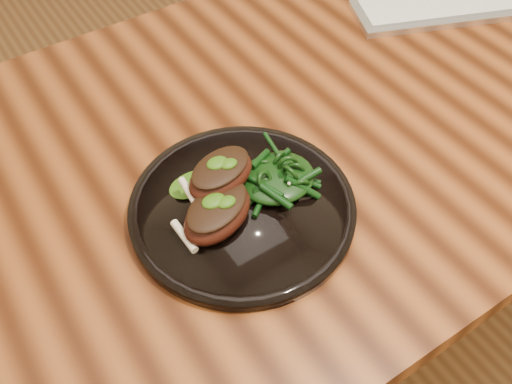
# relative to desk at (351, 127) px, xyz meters

# --- Properties ---
(desk) EXTENTS (1.60, 0.80, 0.75)m
(desk) POSITION_rel_desk_xyz_m (0.00, 0.00, 0.00)
(desk) COLOR #371606
(desk) RESTS_ON ground
(plate) EXTENTS (0.31, 0.31, 0.02)m
(plate) POSITION_rel_desk_xyz_m (-0.30, -0.11, 0.09)
(plate) COLOR black
(plate) RESTS_ON desk
(lamb_chop_front) EXTENTS (0.13, 0.10, 0.05)m
(lamb_chop_front) POSITION_rel_desk_xyz_m (-0.34, -0.12, 0.12)
(lamb_chop_front) COLOR #3C140B
(lamb_chop_front) RESTS_ON plate
(lamb_chop_back) EXTENTS (0.11, 0.09, 0.04)m
(lamb_chop_back) POSITION_rel_desk_xyz_m (-0.31, -0.08, 0.14)
(lamb_chop_back) COLOR #3C140B
(lamb_chop_back) RESTS_ON plate
(herb_smear) EXTENTS (0.07, 0.05, 0.00)m
(herb_smear) POSITION_rel_desk_xyz_m (-0.34, -0.05, 0.10)
(herb_smear) COLOR #1E4A07
(herb_smear) RESTS_ON plate
(greens_heap) EXTENTS (0.11, 0.10, 0.04)m
(greens_heap) POSITION_rel_desk_xyz_m (-0.24, -0.11, 0.12)
(greens_heap) COLOR black
(greens_heap) RESTS_ON plate
(keyboard) EXTENTS (0.39, 0.24, 0.02)m
(keyboard) POSITION_rel_desk_xyz_m (0.30, 0.09, 0.09)
(keyboard) COLOR silver
(keyboard) RESTS_ON desk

